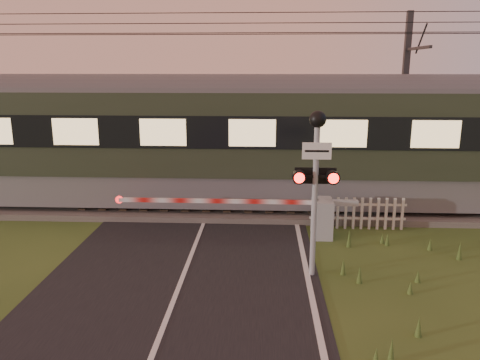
# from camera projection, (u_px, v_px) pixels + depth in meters

# --- Properties ---
(ground) EXTENTS (160.00, 160.00, 0.00)m
(ground) POSITION_uv_depth(u_px,v_px,m) (173.00, 304.00, 9.15)
(ground) COLOR #31491C
(ground) RESTS_ON ground
(road) EXTENTS (6.00, 140.00, 0.03)m
(road) POSITION_uv_depth(u_px,v_px,m) (171.00, 310.00, 8.92)
(road) COLOR black
(road) RESTS_ON ground
(track_bed) EXTENTS (140.00, 3.40, 0.39)m
(track_bed) POSITION_uv_depth(u_px,v_px,m) (210.00, 205.00, 15.45)
(track_bed) COLOR #47423D
(track_bed) RESTS_ON ground
(overhead_wires) EXTENTS (120.00, 0.62, 0.62)m
(overhead_wires) POSITION_uv_depth(u_px,v_px,m) (207.00, 26.00, 14.11)
(overhead_wires) COLOR black
(overhead_wires) RESTS_ON ground
(boom_gate) EXTENTS (6.62, 0.80, 1.07)m
(boom_gate) POSITION_uv_depth(u_px,v_px,m) (310.00, 216.00, 12.70)
(boom_gate) COLOR gray
(boom_gate) RESTS_ON ground
(crossing_signal) EXTENTS (0.93, 0.37, 3.65)m
(crossing_signal) POSITION_uv_depth(u_px,v_px,m) (316.00, 165.00, 9.84)
(crossing_signal) COLOR gray
(crossing_signal) RESTS_ON ground
(picket_fence) EXTENTS (2.72, 0.08, 0.93)m
(picket_fence) POSITION_uv_depth(u_px,v_px,m) (358.00, 213.00, 13.29)
(picket_fence) COLOR silver
(picket_fence) RESTS_ON ground
(catenary_mast) EXTENTS (0.20, 2.45, 6.38)m
(catenary_mast) POSITION_uv_depth(u_px,v_px,m) (404.00, 102.00, 16.50)
(catenary_mast) COLOR #2D2D30
(catenary_mast) RESTS_ON ground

